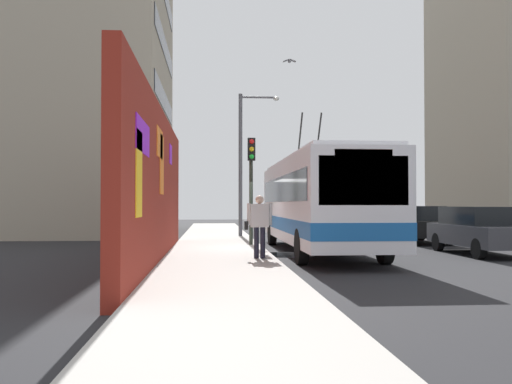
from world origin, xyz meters
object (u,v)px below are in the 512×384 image
city_bus (318,200)px  parked_car_black (416,223)px  traffic_light (251,172)px  pedestrian_at_curb (259,221)px  parked_car_dark_gray (480,229)px  street_lamp (245,154)px  parked_car_red (378,220)px

city_bus → parked_car_black: (4.64, -5.20, -0.96)m
city_bus → traffic_light: size_ratio=2.92×
parked_car_black → pedestrian_at_curb: pedestrian_at_curb is taller
traffic_light → pedestrian_at_curb: bearing=178.4°
parked_car_dark_gray → street_lamp: bearing=39.6°
parked_car_dark_gray → parked_car_red: bearing=-0.0°
parked_car_black → pedestrian_at_curb: bearing=136.6°
city_bus → street_lamp: 8.24m
parked_car_dark_gray → city_bus: bearing=78.1°
parked_car_black → street_lamp: size_ratio=0.70×
parked_car_dark_gray → parked_car_red: (11.29, -0.00, 0.00)m
parked_car_dark_gray → street_lamp: street_lamp is taller
parked_car_black → parked_car_red: same height
traffic_light → street_lamp: size_ratio=0.59×
city_bus → street_lamp: (7.65, 2.03, 2.26)m
pedestrian_at_curb → traffic_light: traffic_light is taller
parked_car_red → pedestrian_at_curb: 15.42m
parked_car_red → pedestrian_at_curb: size_ratio=2.77×
pedestrian_at_curb → city_bus: bearing=-34.9°
street_lamp → parked_car_red: bearing=-70.6°
city_bus → street_lamp: bearing=14.9°
pedestrian_at_curb → street_lamp: street_lamp is taller
city_bus → parked_car_red: size_ratio=2.40×
parked_car_dark_gray → street_lamp: size_ratio=0.68×
parked_car_red → traffic_light: traffic_light is taller
parked_car_red → pedestrian_at_curb: pedestrian_at_curb is taller
parked_car_dark_gray → pedestrian_at_curb: pedestrian_at_curb is taller
parked_car_red → street_lamp: size_ratio=0.72×
pedestrian_at_curb → street_lamp: 11.31m
city_bus → parked_car_black: 7.03m
city_bus → street_lamp: street_lamp is taller
street_lamp → pedestrian_at_curb: bearing=178.6°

